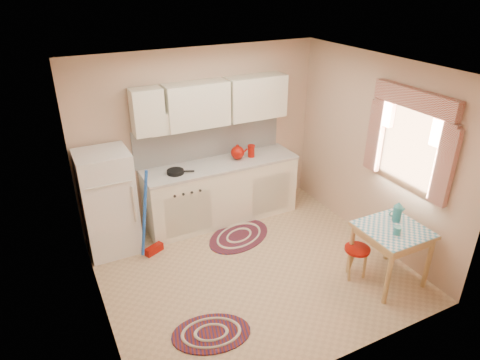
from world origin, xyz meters
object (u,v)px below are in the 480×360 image
object	(u,v)px
stool	(356,262)
fridge	(108,203)
table	(389,255)
base_cabinets	(221,192)

from	to	relation	value
stool	fridge	bearing A→B (deg)	142.20
fridge	table	distance (m)	3.55
table	stool	bearing A→B (deg)	145.84
fridge	base_cabinets	distance (m)	1.64
fridge	stool	xyz separation A→B (m)	(2.50, -1.94, -0.49)
fridge	table	world-z (taller)	fridge
fridge	table	bearing A→B (deg)	-37.42
fridge	base_cabinets	bearing A→B (deg)	1.76
base_cabinets	stool	xyz separation A→B (m)	(0.88, -1.99, -0.23)
table	base_cabinets	bearing A→B (deg)	118.29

